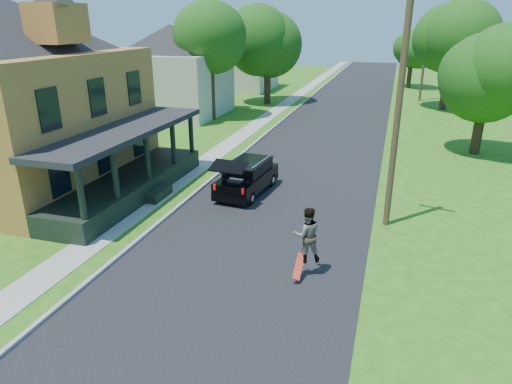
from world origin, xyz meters
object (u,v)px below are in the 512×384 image
(skateboarder, at_px, (307,235))
(tree_right_near, at_px, (488,66))
(black_suv, at_px, (247,177))
(utility_pole_near, at_px, (399,108))

(skateboarder, distance_m, tree_right_near, 18.52)
(black_suv, relative_size, skateboarder, 2.48)
(black_suv, bearing_deg, skateboarder, -52.23)
(tree_right_near, relative_size, utility_pole_near, 0.89)
(skateboarder, bearing_deg, black_suv, -81.46)
(tree_right_near, bearing_deg, skateboarder, -112.73)
(black_suv, bearing_deg, utility_pole_near, -9.84)
(skateboarder, relative_size, utility_pole_near, 0.20)
(skateboarder, xyz_separation_m, tree_right_near, (7.01, 16.73, 3.72))
(tree_right_near, distance_m, utility_pole_near, 13.02)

